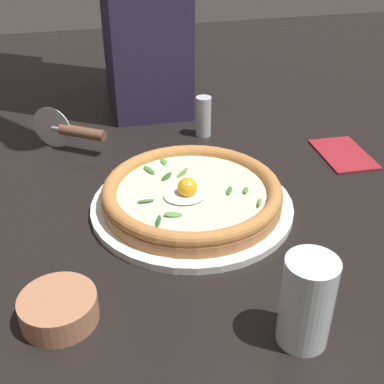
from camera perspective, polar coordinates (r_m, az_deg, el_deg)
name	(u,v)px	position (r m, az deg, el deg)	size (l,w,h in m)	color
ground_plane	(204,208)	(0.85, 1.33, -1.80)	(2.40, 2.40, 0.03)	black
pizza_plate	(192,205)	(0.82, 0.00, -1.54)	(0.33, 0.33, 0.01)	white
pizza	(192,193)	(0.80, -0.01, -0.12)	(0.29, 0.29, 0.05)	#BD7946
side_bowl	(59,309)	(0.64, -14.93, -12.71)	(0.09, 0.09, 0.04)	#B37754
pizza_cutter	(72,131)	(1.01, -13.49, 6.80)	(0.14, 0.10, 0.08)	silver
drinking_glass	(306,307)	(0.59, 12.83, -12.70)	(0.06, 0.06, 0.12)	silver
folded_napkin	(344,153)	(1.03, 16.88, 4.25)	(0.14, 0.09, 0.01)	maroon
pepper_shaker	(203,116)	(1.05, 1.31, 8.60)	(0.03, 0.03, 0.08)	silver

